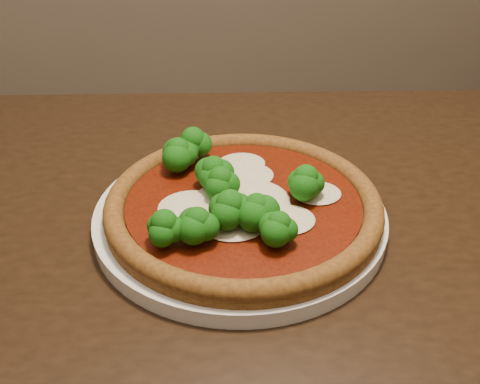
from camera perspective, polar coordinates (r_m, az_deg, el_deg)
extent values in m
cube|color=black|center=(0.64, 6.20, -4.04)|extent=(1.25, 0.86, 0.04)
cylinder|color=black|center=(1.21, -23.78, -9.20)|extent=(0.06, 0.06, 0.71)
cylinder|color=silver|center=(0.61, 0.00, -2.46)|extent=(0.33, 0.33, 0.02)
cylinder|color=brown|center=(0.59, 0.38, -1.62)|extent=(0.30, 0.30, 0.01)
torus|color=brown|center=(0.59, 0.38, -1.06)|extent=(0.31, 0.31, 0.02)
cylinder|color=#5F1304|center=(0.59, 0.38, -1.02)|extent=(0.26, 0.26, 0.00)
ellipsoid|color=beige|center=(0.63, 0.68, 1.82)|extent=(0.07, 0.06, 0.01)
ellipsoid|color=beige|center=(0.58, 0.12, -1.01)|extent=(0.11, 0.10, 0.01)
ellipsoid|color=beige|center=(0.55, -0.70, -3.37)|extent=(0.07, 0.06, 0.01)
ellipsoid|color=beige|center=(0.65, 0.15, 3.08)|extent=(0.06, 0.05, 0.00)
ellipsoid|color=beige|center=(0.58, -5.27, -1.56)|extent=(0.07, 0.06, 0.01)
ellipsoid|color=beige|center=(0.56, 5.01, -2.93)|extent=(0.06, 0.05, 0.00)
ellipsoid|color=beige|center=(0.60, 8.21, -0.09)|extent=(0.05, 0.05, 0.00)
ellipsoid|color=#1A7612|center=(0.58, -2.08, 1.24)|extent=(0.05, 0.05, 0.04)
ellipsoid|color=#1A7612|center=(0.53, -1.08, -1.52)|extent=(0.05, 0.05, 0.04)
ellipsoid|color=#1A7612|center=(0.66, -5.03, 5.45)|extent=(0.05, 0.05, 0.04)
ellipsoid|color=#1A7612|center=(0.52, -8.07, -3.49)|extent=(0.05, 0.05, 0.04)
ellipsoid|color=#1A7612|center=(0.58, 7.03, 1.36)|extent=(0.05, 0.05, 0.04)
ellipsoid|color=#1A7612|center=(0.51, 4.16, -3.57)|extent=(0.04, 0.04, 0.04)
ellipsoid|color=#1A7612|center=(0.64, -6.61, 4.32)|extent=(0.05, 0.05, 0.04)
ellipsoid|color=#1A7612|center=(0.52, -4.53, -3.23)|extent=(0.05, 0.05, 0.04)
ellipsoid|color=#1A7612|center=(0.53, 1.77, -1.76)|extent=(0.05, 0.05, 0.04)
ellipsoid|color=#1A7612|center=(0.60, -2.84, 2.34)|extent=(0.05, 0.05, 0.04)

